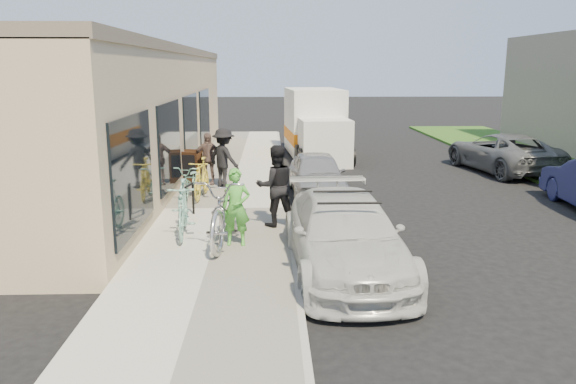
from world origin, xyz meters
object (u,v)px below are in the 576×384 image
object	(u,v)px
sedan_silver	(317,174)
cruiser_bike_a	(183,209)
sedan_white	(345,235)
cruiser_bike_c	(202,178)
woman_rider	(236,207)
bystander_a	(224,158)
sandwich_board	(190,166)
bike_rack	(189,197)
far_car_gray	(502,152)
tandem_bike	(228,209)
moving_truck	(316,127)
bystander_b	(208,159)
man_standing	(276,186)
cruiser_bike_b	(191,182)

from	to	relation	value
sedan_silver	cruiser_bike_a	world-z (taller)	cruiser_bike_a
sedan_white	cruiser_bike_c	bearing A→B (deg)	118.14
woman_rider	bystander_a	world-z (taller)	bystander_a
cruiser_bike_a	cruiser_bike_c	bearing A→B (deg)	85.75
sandwich_board	cruiser_bike_c	size ratio (longest dim) A/B	0.56
bike_rack	cruiser_bike_c	size ratio (longest dim) A/B	0.44
sandwich_board	far_car_gray	size ratio (longest dim) A/B	0.20
tandem_bike	cruiser_bike_c	xyz separation A→B (m)	(-1.00, 3.96, -0.16)
bike_rack	bystander_a	size ratio (longest dim) A/B	0.45
sedan_silver	woman_rider	world-z (taller)	woman_rider
moving_truck	bystander_a	bearing A→B (deg)	-119.97
sandwich_board	tandem_bike	distance (m)	6.17
sandwich_board	bystander_b	size ratio (longest dim) A/B	0.63
sedan_white	woman_rider	distance (m)	2.30
sedan_silver	woman_rider	distance (m)	5.29
tandem_bike	bystander_b	world-z (taller)	bystander_b
woman_rider	man_standing	size ratio (longest dim) A/B	0.85
cruiser_bike_c	bystander_b	distance (m)	1.80
moving_truck	tandem_bike	size ratio (longest dim) A/B	2.17
man_standing	tandem_bike	bearing A→B (deg)	39.33
far_car_gray	woman_rider	xyz separation A→B (m)	(-8.77, -8.53, 0.24)
bike_rack	far_car_gray	world-z (taller)	far_car_gray
moving_truck	sedan_white	bearing A→B (deg)	-96.57
cruiser_bike_b	moving_truck	bearing A→B (deg)	74.06
cruiser_bike_a	moving_truck	bearing A→B (deg)	67.61
sedan_white	bystander_b	bearing A→B (deg)	111.52
far_car_gray	bystander_a	distance (m)	9.93
moving_truck	far_car_gray	size ratio (longest dim) A/B	1.17
sedan_white	bystander_a	world-z (taller)	bystander_a
sandwich_board	moving_truck	size ratio (longest dim) A/B	0.17
bystander_a	bystander_b	bearing A→B (deg)	3.31
sedan_white	moving_truck	distance (m)	13.27
cruiser_bike_b	cruiser_bike_c	bearing A→B (deg)	34.79
bystander_b	sandwich_board	bearing A→B (deg)	163.22
man_standing	cruiser_bike_b	world-z (taller)	man_standing
sandwich_board	man_standing	size ratio (longest dim) A/B	0.55
bike_rack	sedan_silver	bearing A→B (deg)	40.55
cruiser_bike_a	tandem_bike	bearing A→B (deg)	-32.91
sedan_white	cruiser_bike_c	world-z (taller)	sedan_white
cruiser_bike_c	bystander_a	size ratio (longest dim) A/B	1.02
moving_truck	tandem_bike	distance (m)	12.24
sedan_white	cruiser_bike_b	xyz separation A→B (m)	(-3.39, 5.16, -0.06)
cruiser_bike_a	bystander_b	world-z (taller)	bystander_b
woman_rider	tandem_bike	bearing A→B (deg)	138.58
far_car_gray	bystander_a	bearing A→B (deg)	8.43
sandwich_board	cruiser_bike_b	distance (m)	2.15
cruiser_bike_b	bike_rack	bearing A→B (deg)	-73.67
sedan_silver	cruiser_bike_c	xyz separation A→B (m)	(-3.14, -0.77, 0.06)
sedan_white	cruiser_bike_b	size ratio (longest dim) A/B	2.69
sandwich_board	cruiser_bike_a	xyz separation A→B (m)	(0.60, -5.44, 0.07)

